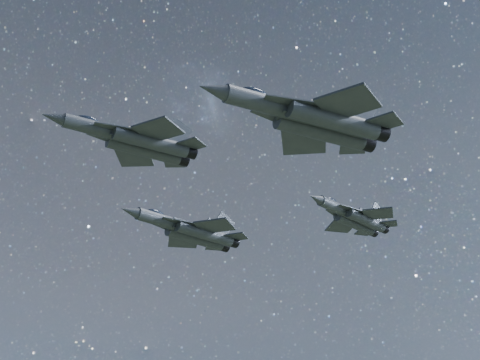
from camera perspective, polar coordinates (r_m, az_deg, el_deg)
jet_lead at (r=75.04m, az=-8.90°, el=3.34°), size 18.10×12.77×4.58m
jet_left at (r=95.13m, az=-4.21°, el=-4.36°), size 19.82×13.85×4.99m
jet_right at (r=64.01m, az=6.21°, el=5.20°), size 20.38×14.21×5.13m
jet_slot at (r=89.50m, az=9.73°, el=-3.17°), size 15.71×10.80×3.94m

